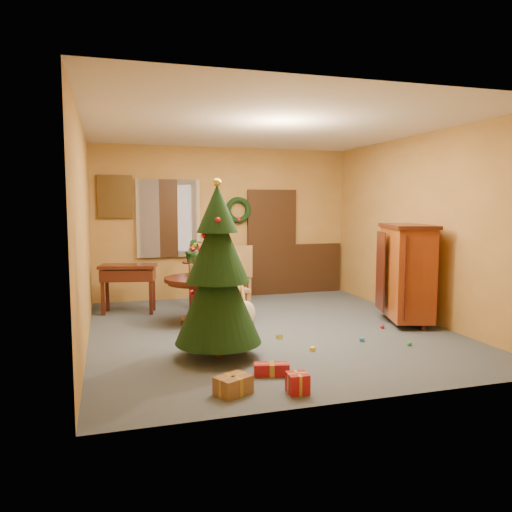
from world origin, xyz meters
name	(u,v)px	position (x,y,z in m)	size (l,w,h in m)	color
room_envelope	(236,240)	(0.21, 2.70, 1.12)	(5.50, 5.50, 5.50)	#384351
dining_table	(199,291)	(-0.90, 0.66, 0.50)	(1.04, 1.04, 0.72)	black
urn	(199,271)	(-0.90, 0.66, 0.82)	(0.27, 0.27, 0.20)	slate
centerpiece_plant	(198,252)	(-0.90, 0.66, 1.09)	(0.32, 0.28, 0.35)	#1E4C23
chair_near	(231,285)	(-0.36, 0.85, 0.55)	(0.50, 0.50, 1.02)	olive
chair_far	(239,271)	(0.15, 2.24, 0.56)	(0.49, 0.49, 1.05)	olive
guitar	(245,298)	(-0.24, 0.42, 0.40)	(0.34, 0.16, 0.81)	beige
plant_stand	(192,279)	(-0.82, 1.78, 0.52)	(0.32, 0.32, 0.83)	black
stand_plant	(191,250)	(-0.82, 1.78, 1.03)	(0.22, 0.17, 0.39)	#19471E
christmas_tree	(218,274)	(-0.98, -1.08, 1.00)	(1.03, 1.03, 2.12)	#382111
writing_desk	(128,277)	(-1.89, 1.74, 0.61)	(1.00, 0.65, 0.82)	black
sideboard	(407,271)	(2.15, -0.20, 0.81)	(0.94, 1.31, 1.51)	#5D160A
gift_a	(233,385)	(-1.10, -2.24, 0.09)	(0.40, 0.36, 0.18)	brown
gift_b	(298,383)	(-0.49, -2.40, 0.10)	(0.21, 0.21, 0.20)	maroon
gift_c	(231,345)	(-0.78, -0.85, 0.07)	(0.29, 0.24, 0.14)	brown
gift_d	(272,369)	(-0.58, -1.85, 0.07)	(0.40, 0.24, 0.13)	maroon
toy_a	(362,340)	(0.99, -0.96, 0.03)	(0.08, 0.05, 0.05)	#2865AD
toy_b	(409,344)	(1.47, -1.32, 0.03)	(0.06, 0.06, 0.06)	#268D40
toy_c	(313,349)	(0.19, -1.17, 0.03)	(0.08, 0.05, 0.05)	gold
toy_d	(382,327)	(1.62, -0.43, 0.03)	(0.06, 0.06, 0.06)	red
toy_e	(279,337)	(-0.02, -0.51, 0.03)	(0.08, 0.05, 0.05)	gold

